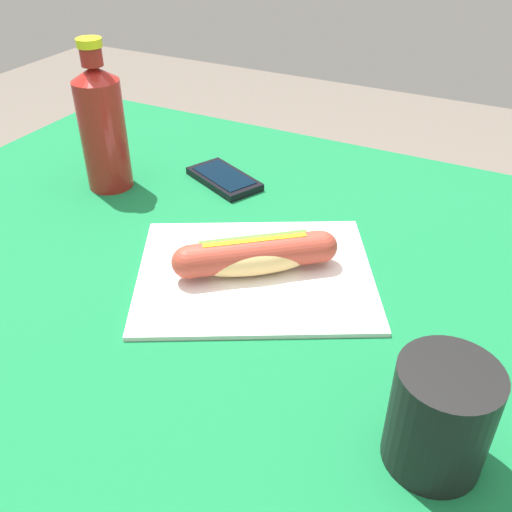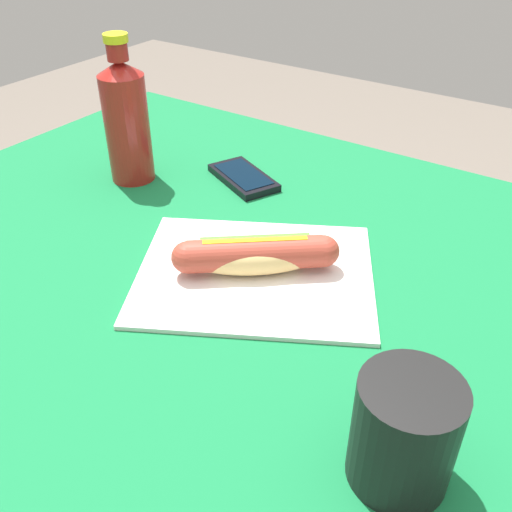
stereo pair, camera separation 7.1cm
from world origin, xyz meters
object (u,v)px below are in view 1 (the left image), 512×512
Objects in this scene: cell_phone at (224,179)px; soda_bottle at (102,126)px; drinking_cup at (440,417)px; hot_dog at (256,255)px.

cell_phone is 0.21m from soda_bottle.
cell_phone is 0.57m from drinking_cup.
hot_dog is at bearing 146.85° from drinking_cup.
soda_bottle reaches higher than cell_phone.
soda_bottle reaches higher than drinking_cup.
drinking_cup is (0.42, -0.38, 0.05)m from cell_phone.
hot_dog is 0.31m from drinking_cup.
soda_bottle is (-0.16, -0.09, 0.09)m from cell_phone.
drinking_cup is (0.58, -0.28, -0.05)m from soda_bottle.
drinking_cup reaches higher than hot_dog.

